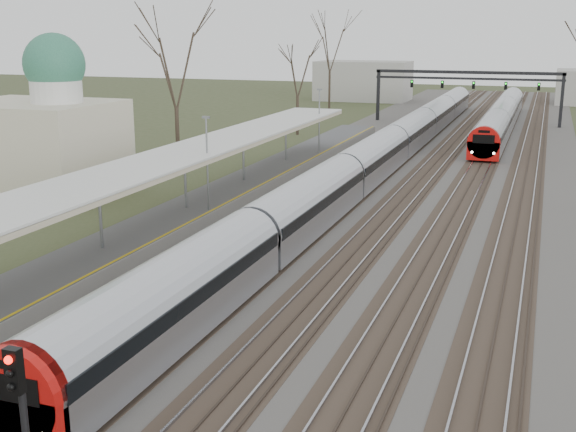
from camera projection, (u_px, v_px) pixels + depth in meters
track_bed at (421, 169)px, 55.68m from camera, size 24.00×160.00×0.22m
platform at (214, 203)px, 42.65m from camera, size 3.50×69.00×1.00m
canopy at (175, 158)px, 37.68m from camera, size 4.10×50.00×3.11m
dome_building at (38, 138)px, 46.44m from camera, size 10.00×8.00×10.30m
signal_gantry at (468, 81)px, 81.83m from camera, size 21.00×0.59×6.08m
tree_west_far at (175, 64)px, 52.96m from camera, size 5.50×5.50×11.33m
train_near at (392, 145)px, 58.35m from camera, size 2.62×90.21×3.05m
train_far at (502, 116)px, 77.99m from camera, size 2.62×45.21×3.05m
signal_post at (21, 408)px, 15.01m from camera, size 0.35×0.45×4.10m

